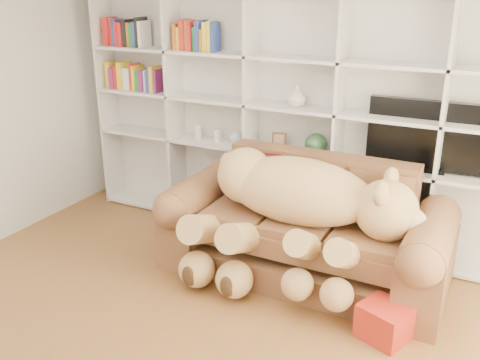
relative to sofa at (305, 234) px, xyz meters
The scene contains 13 objects.
wall_back 1.36m from the sofa, 114.86° to the left, with size 5.00×0.02×2.70m, color silver.
bookshelf 1.34m from the sofa, 131.54° to the left, with size 4.43×0.35×2.40m.
sofa is the anchor object (origin of this frame).
teddy_bear 0.38m from the sofa, 98.98° to the right, with size 1.84×0.99×1.07m.
throw_pillow 0.68m from the sofa, 163.12° to the left, with size 0.47×0.15×0.47m, color #5B0F15.
gift_box 1.05m from the sofa, 35.44° to the right, with size 0.32×0.30×0.26m, color #AE2617.
tv 1.34m from the sofa, 41.11° to the left, with size 1.03×0.18×0.61m.
picture_frame 1.03m from the sofa, 129.06° to the left, with size 0.14×0.03×0.17m, color #58321E.
green_vase 0.91m from the sofa, 103.95° to the left, with size 0.21×0.21×0.21m, color #2B5530.
figurine_tall 1.69m from the sofa, 155.47° to the left, with size 0.07×0.07×0.15m, color silver.
figurine_short 1.49m from the sofa, 151.46° to the left, with size 0.07×0.07×0.13m, color silver.
snow_globe 1.33m from the sofa, 146.66° to the left, with size 0.13×0.13×0.13m, color silver.
shelf_vase 1.29m from the sofa, 119.68° to the left, with size 0.18×0.18×0.19m, color beige.
Camera 1 is at (1.77, -2.28, 2.40)m, focal length 40.00 mm.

